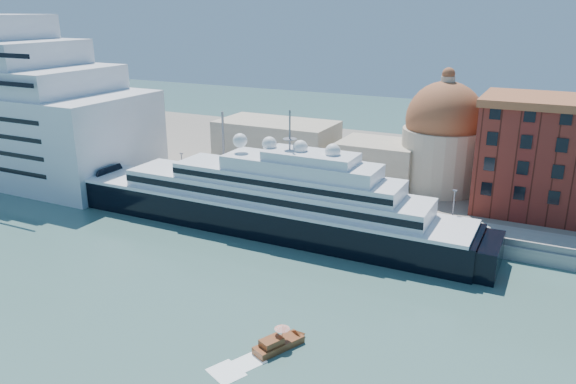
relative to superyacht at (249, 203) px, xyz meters
The scene contains 9 objects.
ground 24.81m from the superyacht, 70.92° to the right, with size 400.00×400.00×0.00m, color #376058.
quay 14.05m from the superyacht, 54.15° to the left, with size 180.00×10.00×2.50m, color gray.
land 52.75m from the superyacht, 81.31° to the left, with size 260.00×72.00×2.00m, color slate.
quay_fence 10.42m from the superyacht, 39.28° to the left, with size 180.00×0.10×1.20m, color slate.
superyacht is the anchor object (origin of this frame).
service_barge 48.96m from the superyacht, behind, with size 12.95×8.02×2.76m.
water_taxi 43.41m from the superyacht, 55.13° to the right, with size 4.96×7.20×3.27m.
church 38.05m from the superyacht, 67.56° to the left, with size 66.00×18.00×25.50m.
lamp_posts 11.54m from the superyacht, 116.96° to the left, with size 120.80×2.40×18.00m.
Camera 1 is at (45.53, -67.46, 41.68)m, focal length 35.00 mm.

